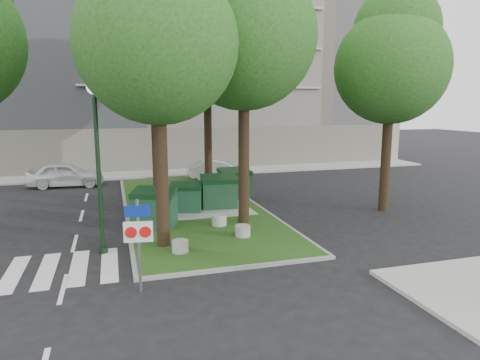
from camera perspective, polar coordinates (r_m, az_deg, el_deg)
name	(u,v)px	position (r m, az deg, el deg)	size (l,w,h in m)	color
ground	(224,270)	(13.10, -2.10, -11.92)	(120.00, 120.00, 0.00)	black
median_island	(192,207)	(20.65, -6.38, -3.56)	(6.00, 16.00, 0.12)	#1A4012
median_kerb	(192,207)	(20.65, -6.38, -3.59)	(6.30, 16.30, 0.10)	gray
building_sidewalk	(158,174)	(30.80, -10.84, 0.84)	(42.00, 3.00, 0.12)	#999993
zebra_crossing	(94,266)	(14.15, -18.85, -10.74)	(5.00, 3.00, 0.01)	silver
apartment_building	(146,67)	(38.01, -12.47, 14.51)	(41.00, 12.00, 16.00)	tan
tree_median_near_left	(159,27)	(14.61, -10.69, 19.41)	(5.20, 5.20, 10.53)	black
tree_median_near_right	(246,22)	(17.38, 0.77, 20.28)	(5.60, 5.60, 11.46)	black
tree_median_mid	(155,59)	(21.03, -11.24, 15.55)	(4.80, 4.80, 9.99)	black
tree_median_far	(208,41)	(24.65, -4.27, 18.01)	(5.80, 5.80, 11.93)	black
tree_street_right	(393,57)	(20.84, 19.70, 15.22)	(5.00, 5.00, 10.06)	black
dumpster_a	(154,208)	(17.27, -11.33, -3.67)	(1.98, 1.71, 1.54)	#0E341E
dumpster_b	(186,197)	(19.48, -7.22, -2.32)	(1.62, 1.31, 1.32)	#113B22
dumpster_c	(219,192)	(20.04, -2.84, -1.59)	(1.76, 1.31, 1.54)	#0F341B
dumpster_d	(235,183)	(22.32, -0.73, -0.40)	(1.71, 1.25, 1.52)	#133E1B
bollard_left	(180,246)	(14.33, -7.98, -8.72)	(0.54, 0.54, 0.39)	#989994
bollard_right	(243,231)	(15.81, 0.35, -6.78)	(0.57, 0.57, 0.40)	#969591
bollard_mid	(219,220)	(17.21, -2.80, -5.35)	(0.59, 0.59, 0.42)	#A4A5A0
litter_bin	(220,178)	(26.23, -2.71, 0.32)	(0.40, 0.40, 0.69)	yellow
street_lamp	(97,147)	(14.45, -18.51, 4.19)	(0.45, 0.45, 5.65)	black
traffic_sign_pole	(138,233)	(11.47, -13.39, -6.92)	(0.75, 0.15, 2.51)	slate
car_white	(66,175)	(27.71, -22.23, 0.67)	(1.75, 4.35, 1.48)	silver
car_silver	(218,169)	(28.38, -2.99, 1.43)	(1.37, 3.93, 1.29)	#A6AAAE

